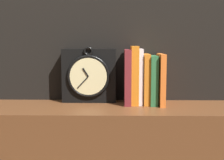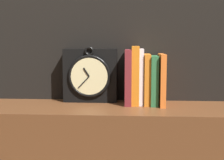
# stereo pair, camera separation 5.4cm
# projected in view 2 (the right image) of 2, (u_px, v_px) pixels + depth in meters

# --- Properties ---
(wall_back) EXTENTS (6.00, 0.05, 2.60)m
(wall_back) POSITION_uv_depth(u_px,v_px,m) (115.00, 16.00, 1.35)
(wall_back) COLOR black
(wall_back) RESTS_ON ground_plane
(clock) EXTENTS (0.22, 0.07, 0.23)m
(clock) POSITION_uv_depth(u_px,v_px,m) (90.00, 75.00, 1.31)
(clock) COLOR black
(clock) RESTS_ON bookshelf
(book_slot0_maroon) EXTENTS (0.03, 0.14, 0.22)m
(book_slot0_maroon) POSITION_uv_depth(u_px,v_px,m) (128.00, 77.00, 1.27)
(book_slot0_maroon) COLOR maroon
(book_slot0_maroon) RESTS_ON bookshelf
(book_slot1_orange) EXTENTS (0.03, 0.13, 0.24)m
(book_slot1_orange) POSITION_uv_depth(u_px,v_px,m) (135.00, 75.00, 1.27)
(book_slot1_orange) COLOR orange
(book_slot1_orange) RESTS_ON bookshelf
(book_slot2_white) EXTENTS (0.02, 0.12, 0.23)m
(book_slot2_white) POSITION_uv_depth(u_px,v_px,m) (141.00, 76.00, 1.27)
(book_slot2_white) COLOR silver
(book_slot2_white) RESTS_ON bookshelf
(book_slot3_orange) EXTENTS (0.02, 0.13, 0.20)m
(book_slot3_orange) POSITION_uv_depth(u_px,v_px,m) (147.00, 79.00, 1.27)
(book_slot3_orange) COLOR orange
(book_slot3_orange) RESTS_ON bookshelf
(book_slot4_green) EXTENTS (0.03, 0.14, 0.20)m
(book_slot4_green) POSITION_uv_depth(u_px,v_px,m) (154.00, 80.00, 1.27)
(book_slot4_green) COLOR #2C693B
(book_slot4_green) RESTS_ON bookshelf
(book_slot5_orange) EXTENTS (0.02, 0.15, 0.21)m
(book_slot5_orange) POSITION_uv_depth(u_px,v_px,m) (162.00, 79.00, 1.25)
(book_slot5_orange) COLOR orange
(book_slot5_orange) RESTS_ON bookshelf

